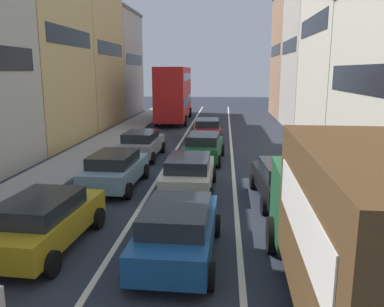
{
  "coord_description": "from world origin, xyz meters",
  "views": [
    {
      "loc": [
        1.23,
        -2.78,
        4.76
      ],
      "look_at": [
        0.0,
        12.0,
        1.6
      ],
      "focal_mm": 36.5,
      "sensor_mm": 36.0,
      "label": 1
    }
  ],
  "objects": [
    {
      "name": "coupe_centre_lane_fourth",
      "position": [
        0.15,
        17.63,
        0.8
      ],
      "size": [
        2.25,
        4.39,
        1.49
      ],
      "rotation": [
        0.0,
        0.0,
        1.52
      ],
      "color": "#19592D",
      "rests_on": "ground"
    },
    {
      "name": "sedan_left_lane_third",
      "position": [
        -3.22,
        12.47,
        0.8
      ],
      "size": [
        2.16,
        4.35,
        1.49
      ],
      "rotation": [
        0.0,
        0.0,
        1.54
      ],
      "color": "#759EB7",
      "rests_on": "ground"
    },
    {
      "name": "lane_stripe_right",
      "position": [
        1.7,
        20.0,
        0.01
      ],
      "size": [
        0.16,
        60.0,
        0.01
      ],
      "primitive_type": "cube",
      "color": "silver",
      "rests_on": "ground"
    },
    {
      "name": "lane_stripe_left",
      "position": [
        -1.7,
        20.0,
        0.01
      ],
      "size": [
        0.16,
        60.0,
        0.01
      ],
      "primitive_type": "cube",
      "color": "silver",
      "rests_on": "ground"
    },
    {
      "name": "sedan_centre_lane_second",
      "position": [
        0.09,
        6.48,
        0.8
      ],
      "size": [
        2.16,
        4.35,
        1.49
      ],
      "rotation": [
        0.0,
        0.0,
        1.54
      ],
      "color": "#194C8C",
      "rests_on": "ground"
    },
    {
      "name": "building_row_right",
      "position": [
        9.9,
        22.27,
        6.27
      ],
      "size": [
        7.2,
        43.9,
        13.77
      ],
      "rotation": [
        0.0,
        0.0,
        -1.57
      ],
      "color": "#9E7556",
      "rests_on": "ground"
    },
    {
      "name": "wagon_left_lane_second",
      "position": [
        -3.58,
        6.78,
        0.8
      ],
      "size": [
        2.27,
        4.4,
        1.49
      ],
      "rotation": [
        0.0,
        0.0,
        1.51
      ],
      "color": "#B29319",
      "rests_on": "ground"
    },
    {
      "name": "building_row_left",
      "position": [
        -12.0,
        22.35,
        5.74
      ],
      "size": [
        7.2,
        43.9,
        12.72
      ],
      "rotation": [
        0.0,
        0.0,
        1.57
      ],
      "color": "#936B5B",
      "rests_on": "ground"
    },
    {
      "name": "sedan_right_lane_behind_truck",
      "position": [
        3.46,
        11.31,
        0.8
      ],
      "size": [
        2.29,
        4.41,
        1.49
      ],
      "rotation": [
        0.0,
        0.0,
        1.64
      ],
      "color": "black",
      "rests_on": "ground"
    },
    {
      "name": "hatchback_centre_lane_third",
      "position": [
        -0.13,
        12.08,
        0.8
      ],
      "size": [
        2.1,
        4.32,
        1.49
      ],
      "rotation": [
        0.0,
        0.0,
        1.56
      ],
      "color": "beige",
      "rests_on": "ground"
    },
    {
      "name": "removalist_box_truck",
      "position": [
        3.7,
        4.07,
        1.97
      ],
      "size": [
        2.85,
        7.76,
        3.58
      ],
      "rotation": [
        0.0,
        0.0,
        1.55
      ],
      "color": "#1E5933",
      "rests_on": "ground"
    },
    {
      "name": "sedan_left_lane_fourth",
      "position": [
        -3.32,
        18.14,
        0.8
      ],
      "size": [
        2.16,
        4.35,
        1.49
      ],
      "rotation": [
        0.0,
        0.0,
        1.54
      ],
      "color": "gray",
      "rests_on": "ground"
    },
    {
      "name": "sedan_centre_lane_fifth",
      "position": [
        0.04,
        24.04,
        0.8
      ],
      "size": [
        2.26,
        4.4,
        1.49
      ],
      "rotation": [
        0.0,
        0.0,
        1.63
      ],
      "color": "#A51E1E",
      "rests_on": "ground"
    },
    {
      "name": "bus_mid_queue_primary",
      "position": [
        -3.5,
        33.84,
        2.83
      ],
      "size": [
        3.03,
        10.57,
        5.06
      ],
      "rotation": [
        0.0,
        0.0,
        1.6
      ],
      "color": "#B21919",
      "rests_on": "ground"
    },
    {
      "name": "sidewalk_left",
      "position": [
        -6.7,
        20.0,
        0.07
      ],
      "size": [
        2.6,
        64.0,
        0.14
      ],
      "primitive_type": "cube",
      "color": "#9E9E9E",
      "rests_on": "ground"
    }
  ]
}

